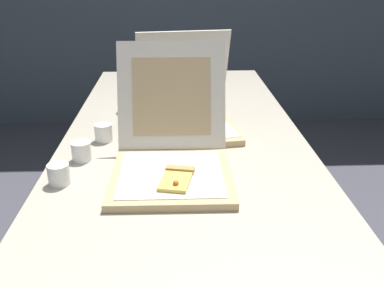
{
  "coord_description": "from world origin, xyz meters",
  "views": [
    {
      "loc": [
        -0.03,
        -0.8,
        1.34
      ],
      "look_at": [
        0.02,
        0.41,
        0.82
      ],
      "focal_mm": 40.61,
      "sensor_mm": 36.0,
      "label": 1
    }
  ],
  "objects_px": {
    "pizza_box_front": "(172,157)",
    "pizza_box_middle": "(186,116)",
    "cup_white_far": "(126,105)",
    "table": "(184,157)",
    "cup_white_mid": "(103,133)",
    "cup_white_near_center": "(81,151)",
    "cup_white_near_left": "(59,174)"
  },
  "relations": [
    {
      "from": "cup_white_mid",
      "to": "cup_white_near_center",
      "type": "bearing_deg",
      "value": -106.58
    },
    {
      "from": "table",
      "to": "pizza_box_front",
      "type": "bearing_deg",
      "value": -100.46
    },
    {
      "from": "cup_white_mid",
      "to": "pizza_box_front",
      "type": "bearing_deg",
      "value": -47.36
    },
    {
      "from": "pizza_box_middle",
      "to": "cup_white_mid",
      "type": "relative_size",
      "value": 6.42
    },
    {
      "from": "pizza_box_front",
      "to": "cup_white_near_center",
      "type": "relative_size",
      "value": 7.55
    },
    {
      "from": "pizza_box_middle",
      "to": "cup_white_near_center",
      "type": "bearing_deg",
      "value": -150.19
    },
    {
      "from": "cup_white_near_left",
      "to": "cup_white_mid",
      "type": "bearing_deg",
      "value": 75.7
    },
    {
      "from": "pizza_box_middle",
      "to": "cup_white_near_center",
      "type": "xyz_separation_m",
      "value": [
        -0.33,
        -0.25,
        -0.02
      ]
    },
    {
      "from": "table",
      "to": "pizza_box_middle",
      "type": "xyz_separation_m",
      "value": [
        0.01,
        0.13,
        0.1
      ]
    },
    {
      "from": "pizza_box_front",
      "to": "cup_white_far",
      "type": "xyz_separation_m",
      "value": [
        -0.19,
        0.56,
        -0.02
      ]
    },
    {
      "from": "pizza_box_middle",
      "to": "cup_white_near_center",
      "type": "height_order",
      "value": "pizza_box_middle"
    },
    {
      "from": "cup_white_near_center",
      "to": "cup_white_mid",
      "type": "bearing_deg",
      "value": 73.42
    },
    {
      "from": "table",
      "to": "cup_white_near_left",
      "type": "distance_m",
      "value": 0.46
    },
    {
      "from": "pizza_box_front",
      "to": "pizza_box_middle",
      "type": "height_order",
      "value": "pizza_box_middle"
    },
    {
      "from": "cup_white_near_center",
      "to": "cup_white_far",
      "type": "relative_size",
      "value": 1.0
    },
    {
      "from": "cup_white_near_left",
      "to": "cup_white_far",
      "type": "xyz_separation_m",
      "value": [
        0.13,
        0.61,
        0.0
      ]
    },
    {
      "from": "table",
      "to": "pizza_box_front",
      "type": "distance_m",
      "value": 0.25
    },
    {
      "from": "table",
      "to": "pizza_box_middle",
      "type": "bearing_deg",
      "value": 86.04
    },
    {
      "from": "cup_white_far",
      "to": "cup_white_mid",
      "type": "xyz_separation_m",
      "value": [
        -0.05,
        -0.3,
        0.0
      ]
    },
    {
      "from": "cup_white_near_center",
      "to": "cup_white_mid",
      "type": "distance_m",
      "value": 0.16
    },
    {
      "from": "cup_white_near_left",
      "to": "table",
      "type": "bearing_deg",
      "value": 38.21
    },
    {
      "from": "table",
      "to": "cup_white_mid",
      "type": "xyz_separation_m",
      "value": [
        -0.27,
        0.03,
        0.08
      ]
    },
    {
      "from": "table",
      "to": "cup_white_mid",
      "type": "height_order",
      "value": "cup_white_mid"
    },
    {
      "from": "pizza_box_front",
      "to": "pizza_box_middle",
      "type": "bearing_deg",
      "value": 82.59
    },
    {
      "from": "cup_white_near_left",
      "to": "cup_white_mid",
      "type": "relative_size",
      "value": 1.0
    },
    {
      "from": "table",
      "to": "cup_white_far",
      "type": "bearing_deg",
      "value": 124.34
    },
    {
      "from": "pizza_box_middle",
      "to": "cup_white_far",
      "type": "relative_size",
      "value": 6.42
    },
    {
      "from": "pizza_box_middle",
      "to": "cup_white_far",
      "type": "height_order",
      "value": "pizza_box_middle"
    },
    {
      "from": "pizza_box_middle",
      "to": "cup_white_mid",
      "type": "distance_m",
      "value": 0.3
    },
    {
      "from": "cup_white_far",
      "to": "cup_white_mid",
      "type": "height_order",
      "value": "same"
    },
    {
      "from": "cup_white_near_center",
      "to": "cup_white_near_left",
      "type": "height_order",
      "value": "same"
    },
    {
      "from": "table",
      "to": "cup_white_mid",
      "type": "bearing_deg",
      "value": 173.89
    }
  ]
}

